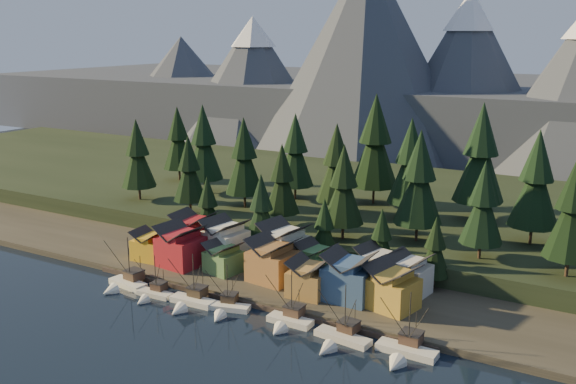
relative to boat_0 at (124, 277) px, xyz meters
The scene contains 46 objects.
ground 30.18m from the boat_0, 18.68° to the right, with size 500.00×500.00×0.00m, color black.
shore_strip 41.68m from the boat_0, 46.83° to the left, with size 400.00×50.00×1.50m, color #312D23.
hillside 85.27m from the boat_0, 70.48° to the left, with size 420.00×100.00×6.00m, color black.
dock 29.37m from the boat_0, 13.55° to the left, with size 80.00×4.00×1.00m, color #43372F.
mountain_ridge 206.74m from the boat_0, 83.21° to the left, with size 560.00×190.00×90.00m.
boat_0 is the anchor object (origin of this frame).
boat_1 8.92m from the boat_0, ahead, with size 8.23×8.91×9.90m.
boat_2 18.25m from the boat_0, ahead, with size 10.04×10.89×11.76m.
boat_3 26.22m from the boat_0, ahead, with size 10.06×10.54×10.44m.
boat_4 40.23m from the boat_0, ahead, with size 9.12×9.95×11.85m.
boat_5 51.76m from the boat_0, ahead, with size 11.24×12.02×11.65m.
boat_6 63.65m from the boat_0, ahead, with size 10.98×11.92×12.53m.
house_front_0 14.76m from the boat_0, 108.43° to the left, with size 7.68×7.31×7.18m.
house_front_1 15.35m from the boat_0, 72.12° to the left, with size 10.22×9.89×9.68m.
house_front_2 22.13m from the boat_0, 44.84° to the left, with size 8.35×8.39×7.01m.
house_front_3 32.74m from the boat_0, 30.59° to the left, with size 10.46×10.07×9.62m.
house_front_4 40.77m from the boat_0, 19.23° to the left, with size 7.84×8.41×7.65m.
house_front_5 49.18m from the boat_0, 18.28° to the left, with size 9.50×8.65×9.92m.
house_front_6 57.93m from the boat_0, 15.73° to the left, with size 10.68×10.31×9.02m.
house_back_0 23.45m from the boat_0, 86.40° to the left, with size 9.62×9.27×10.00m.
house_back_1 25.18m from the boat_0, 62.23° to the left, with size 10.36×10.45×10.03m.
house_back_2 36.21m from the boat_0, 43.25° to the left, with size 11.61×10.96×10.66m.
house_back_3 42.17m from the boat_0, 33.30° to the left, with size 8.76×8.05×7.90m.
house_back_4 55.01m from the boat_0, 27.16° to the left, with size 9.50×9.26×8.65m.
house_back_5 61.32m from the boat_0, 23.35° to the left, with size 8.73×8.81×8.59m.
tree_hill_0 56.52m from the boat_0, 128.34° to the left, with size 10.31×10.31×24.01m.
tree_hill_1 64.89m from the boat_0, 110.23° to the left, with size 11.75×11.75×27.38m.
tree_hill_2 42.87m from the boat_0, 106.70° to the left, with size 9.26×9.26×21.58m.
tree_hill_3 53.35m from the boat_0, 91.72° to the left, with size 11.02×11.02×25.68m.
tree_hill_4 67.98m from the boat_0, 84.33° to the left, with size 11.01×11.01×25.65m.
tree_hill_5 46.16m from the boat_0, 67.78° to the left, with size 9.16×9.16×21.34m.
tree_hill_6 62.96m from the boat_0, 66.14° to the left, with size 10.83×10.83×25.22m.
tree_hill_7 54.05m from the boat_0, 48.04° to the left, with size 9.90×9.90×23.07m.
tree_hill_8 77.64m from the boat_0, 55.73° to the left, with size 11.60×11.60×27.01m.
tree_hill_9 70.25m from the boat_0, 41.94° to the left, with size 11.48×11.48×26.73m.
tree_hill_10 93.77m from the boat_0, 50.27° to the left, with size 13.34×13.34×31.08m.
tree_hill_11 79.32m from the boat_0, 31.26° to the left, with size 9.46×9.46×22.04m.
tree_hill_12 95.20m from the boat_0, 37.11° to the left, with size 11.65×11.65×27.15m.
tree_hill_13 94.40m from the boat_0, 24.42° to the left, with size 10.86×10.86×25.29m.
tree_hill_15 80.52m from the boat_0, 68.51° to the left, with size 13.63×13.63×31.76m.
tree_hill_16 80.78m from the boat_0, 120.02° to the left, with size 10.63×10.63×24.77m.
tree_shore_0 31.59m from the boat_0, 89.07° to the left, with size 7.61×7.61×17.74m.
tree_shore_1 35.96m from the boat_0, 61.50° to the left, with size 8.60×8.60×20.04m.
tree_shore_2 45.88m from the boat_0, 42.20° to the left, with size 6.96×6.96×16.22m.
tree_shore_3 56.88m from the boat_0, 32.60° to the left, with size 6.75×6.75×15.71m.
tree_shore_4 67.22m from the boat_0, 27.04° to the left, with size 6.71×6.71×15.64m.
Camera 1 is at (67.21, -86.35, 54.28)m, focal length 40.00 mm.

